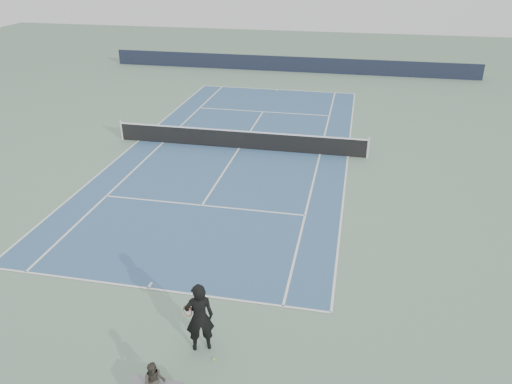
# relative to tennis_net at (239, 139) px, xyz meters

# --- Properties ---
(ground) EXTENTS (80.00, 80.00, 0.00)m
(ground) POSITION_rel_tennis_net_xyz_m (0.00, 0.00, -0.50)
(ground) COLOR slate
(court_surface) EXTENTS (10.97, 23.77, 0.01)m
(court_surface) POSITION_rel_tennis_net_xyz_m (0.00, 0.00, -0.50)
(court_surface) COLOR #365A81
(court_surface) RESTS_ON ground
(tennis_net) EXTENTS (12.90, 0.10, 1.07)m
(tennis_net) POSITION_rel_tennis_net_xyz_m (0.00, 0.00, 0.00)
(tennis_net) COLOR silver
(tennis_net) RESTS_ON ground
(windscreen_far) EXTENTS (30.00, 0.25, 1.20)m
(windscreen_far) POSITION_rel_tennis_net_xyz_m (0.00, 17.88, 0.10)
(windscreen_far) COLOR black
(windscreen_far) RESTS_ON ground
(tennis_player) EXTENTS (0.90, 0.78, 1.98)m
(tennis_player) POSITION_rel_tennis_net_xyz_m (2.31, -13.91, 0.48)
(tennis_player) COLOR black
(tennis_player) RESTS_ON ground
(tennis_ball) EXTENTS (0.06, 0.06, 0.06)m
(tennis_ball) POSITION_rel_tennis_net_xyz_m (2.75, -14.28, -0.47)
(tennis_ball) COLOR #C7E82F
(tennis_ball) RESTS_ON ground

